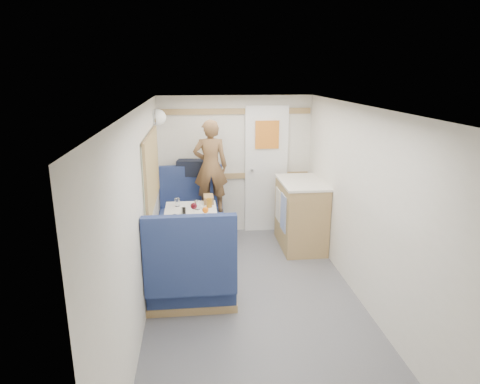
{
  "coord_description": "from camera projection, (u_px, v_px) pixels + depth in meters",
  "views": [
    {
      "loc": [
        -0.58,
        -3.81,
        2.32
      ],
      "look_at": [
        -0.08,
        0.9,
        0.98
      ],
      "focal_mm": 32.0,
      "sensor_mm": 36.0,
      "label": 1
    }
  ],
  "objects": [
    {
      "name": "pepper_grinder",
      "position": [
        184.0,
        212.0,
        4.9
      ],
      "size": [
        0.04,
        0.04,
        0.1
      ],
      "primitive_type": "cylinder",
      "color": "black",
      "rests_on": "dinette_table"
    },
    {
      "name": "oak_trim_high",
      "position": [
        235.0,
        111.0,
        5.98
      ],
      "size": [
        2.15,
        0.02,
        0.08
      ],
      "primitive_type": "cube",
      "color": "olive",
      "rests_on": "wall_back"
    },
    {
      "name": "salt_grinder",
      "position": [
        182.0,
        210.0,
        4.96
      ],
      "size": [
        0.04,
        0.04,
        0.1
      ],
      "primitive_type": "cylinder",
      "color": "white",
      "rests_on": "dinette_table"
    },
    {
      "name": "bench_near",
      "position": [
        192.0,
        279.0,
        4.31
      ],
      "size": [
        0.9,
        0.59,
        1.05
      ],
      "color": "navy",
      "rests_on": "floor"
    },
    {
      "name": "bread_loaf",
      "position": [
        209.0,
        199.0,
        5.4
      ],
      "size": [
        0.12,
        0.22,
        0.09
      ],
      "primitive_type": "cube",
      "rotation": [
        0.0,
        0.0,
        0.01
      ],
      "color": "olive",
      "rests_on": "dinette_table"
    },
    {
      "name": "wall_left",
      "position": [
        140.0,
        220.0,
        3.95
      ],
      "size": [
        0.02,
        4.5,
        2.0
      ],
      "primitive_type": "cube",
      "color": "silver",
      "rests_on": "floor"
    },
    {
      "name": "tumbler_right",
      "position": [
        197.0,
        205.0,
        5.13
      ],
      "size": [
        0.07,
        0.07,
        0.11
      ],
      "primitive_type": "cylinder",
      "color": "silver",
      "rests_on": "dinette_table"
    },
    {
      "name": "wall_right",
      "position": [
        369.0,
        212.0,
        4.17
      ],
      "size": [
        0.02,
        4.5,
        2.0
      ],
      "primitive_type": "cube",
      "color": "silver",
      "rests_on": "floor"
    },
    {
      "name": "galley_counter",
      "position": [
        301.0,
        214.0,
        5.77
      ],
      "size": [
        0.57,
        0.92,
        0.92
      ],
      "color": "olive",
      "rests_on": "floor"
    },
    {
      "name": "person",
      "position": [
        210.0,
        166.0,
        5.76
      ],
      "size": [
        0.47,
        0.31,
        1.27
      ],
      "primitive_type": "imported",
      "rotation": [
        0.0,
        0.0,
        3.12
      ],
      "color": "brown",
      "rests_on": "bench_far"
    },
    {
      "name": "duffel_bag",
      "position": [
        194.0,
        168.0,
        6.02
      ],
      "size": [
        0.49,
        0.29,
        0.22
      ],
      "primitive_type": "cube",
      "rotation": [
        0.0,
        0.0,
        -0.17
      ],
      "color": "black",
      "rests_on": "ledge"
    },
    {
      "name": "dome_light",
      "position": [
        158.0,
        117.0,
        5.52
      ],
      "size": [
        0.2,
        0.2,
        0.2
      ],
      "primitive_type": "sphere",
      "color": "white",
      "rests_on": "wall_left"
    },
    {
      "name": "tumbler_left",
      "position": [
        175.0,
        219.0,
        4.64
      ],
      "size": [
        0.06,
        0.06,
        0.1
      ],
      "primitive_type": "cylinder",
      "color": "white",
      "rests_on": "dinette_table"
    },
    {
      "name": "wine_glass",
      "position": [
        194.0,
        207.0,
        4.84
      ],
      "size": [
        0.08,
        0.08,
        0.17
      ],
      "color": "white",
      "rests_on": "dinette_table"
    },
    {
      "name": "side_window",
      "position": [
        151.0,
        169.0,
        4.84
      ],
      "size": [
        0.04,
        1.3,
        0.72
      ],
      "primitive_type": "cube",
      "color": "#9AA58C",
      "rests_on": "wall_left"
    },
    {
      "name": "orange_fruit",
      "position": [
        205.0,
        210.0,
        4.94
      ],
      "size": [
        0.07,
        0.07,
        0.07
      ],
      "primitive_type": "sphere",
      "color": "#D36909",
      "rests_on": "tray"
    },
    {
      "name": "tumbler_mid",
      "position": [
        177.0,
        202.0,
        5.25
      ],
      "size": [
        0.06,
        0.06,
        0.1
      ],
      "primitive_type": "cylinder",
      "color": "silver",
      "rests_on": "dinette_table"
    },
    {
      "name": "ledge",
      "position": [
        191.0,
        177.0,
        6.05
      ],
      "size": [
        0.9,
        0.14,
        0.04
      ],
      "primitive_type": "cube",
      "color": "olive",
      "rests_on": "bench_far"
    },
    {
      "name": "oak_trim_low",
      "position": [
        236.0,
        176.0,
        6.23
      ],
      "size": [
        2.15,
        0.02,
        0.08
      ],
      "primitive_type": "cube",
      "color": "olive",
      "rests_on": "wall_back"
    },
    {
      "name": "tray",
      "position": [
        205.0,
        220.0,
        4.74
      ],
      "size": [
        0.34,
        0.38,
        0.02
      ],
      "primitive_type": "cube",
      "rotation": [
        0.0,
        0.0,
        0.37
      ],
      "color": "silver",
      "rests_on": "dinette_table"
    },
    {
      "name": "ceiling",
      "position": [
        259.0,
        109.0,
        3.79
      ],
      "size": [
        4.5,
        4.5,
        0.0
      ],
      "primitive_type": "plane",
      "rotation": [
        3.14,
        0.0,
        0.0
      ],
      "color": "silver",
      "rests_on": "wall_back"
    },
    {
      "name": "rear_door",
      "position": [
        266.0,
        167.0,
        6.24
      ],
      "size": [
        0.62,
        0.12,
        1.86
      ],
      "color": "white",
      "rests_on": "wall_back"
    },
    {
      "name": "dinette_table",
      "position": [
        191.0,
        225.0,
        5.07
      ],
      "size": [
        0.62,
        0.92,
        0.72
      ],
      "color": "white",
      "rests_on": "floor"
    },
    {
      "name": "floor",
      "position": [
        257.0,
        309.0,
        4.33
      ],
      "size": [
        4.5,
        4.5,
        0.0
      ],
      "primitive_type": "plane",
      "color": "#515156",
      "rests_on": "ground"
    },
    {
      "name": "wall_back",
      "position": [
        235.0,
        166.0,
        6.21
      ],
      "size": [
        2.2,
        0.02,
        2.0
      ],
      "primitive_type": "cube",
      "color": "silver",
      "rests_on": "floor"
    },
    {
      "name": "cheese_block",
      "position": [
        195.0,
        218.0,
        4.72
      ],
      "size": [
        0.12,
        0.09,
        0.04
      ],
      "primitive_type": "cube",
      "rotation": [
        0.0,
        0.0,
        0.32
      ],
      "color": "#DBC67E",
      "rests_on": "tray"
    },
    {
      "name": "beer_glass",
      "position": [
        209.0,
        203.0,
        5.21
      ],
      "size": [
        0.07,
        0.07,
        0.11
      ],
      "primitive_type": "cylinder",
      "color": "#956015",
      "rests_on": "dinette_table"
    },
    {
      "name": "bench_far",
      "position": [
        192.0,
        221.0,
        5.97
      ],
      "size": [
        0.9,
        0.59,
        1.05
      ],
      "color": "navy",
      "rests_on": "floor"
    }
  ]
}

